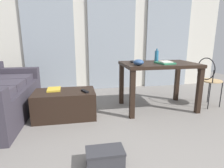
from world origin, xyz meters
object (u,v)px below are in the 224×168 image
bottle_near (157,56)px  tv_remote_primary (85,91)px  book_stack (165,63)px  magazine (54,89)px  tv_remote_on_table (132,62)px  coffee_table (65,104)px  bowl (139,62)px  craft_table (159,70)px  wire_chair (208,76)px  scissors (167,61)px  shoebox (105,157)px

bottle_near → tv_remote_primary: size_ratio=1.33×
book_stack → tv_remote_primary: book_stack is taller
magazine → tv_remote_on_table: bearing=3.7°
coffee_table → bowl: size_ratio=5.64×
coffee_table → tv_remote_on_table: size_ratio=5.45×
craft_table → bottle_near: size_ratio=5.32×
coffee_table → wire_chair: wire_chair is taller
craft_table → book_stack: bearing=-71.4°
coffee_table → bottle_near: bearing=8.3°
coffee_table → craft_table: bearing=4.1°
tv_remote_on_table → scissors: size_ratio=1.46×
tv_remote_primary → shoebox: tv_remote_primary is taller
wire_chair → tv_remote_primary: wire_chair is taller
scissors → shoebox: 2.14m
coffee_table → shoebox: bearing=-71.0°
bottle_near → wire_chair: bearing=-12.3°
craft_table → tv_remote_on_table: 0.45m
bottle_near → book_stack: size_ratio=0.69×
bottle_near → magazine: 1.72m
tv_remote_primary → magazine: same height
tv_remote_on_table → scissors: tv_remote_on_table is taller
shoebox → wire_chair: bearing=32.3°
bowl → tv_remote_primary: 0.88m
wire_chair → scissors: (-0.62, 0.30, 0.24)m
bowl → coffee_table: bearing=173.8°
bottle_near → scissors: (0.24, 0.11, -0.09)m
book_stack → scissors: size_ratio=2.89×
coffee_table → bowl: bearing=-6.2°
coffee_table → craft_table: size_ratio=0.75×
tv_remote_on_table → tv_remote_primary: bearing=-148.1°
book_stack → magazine: book_stack is taller
wire_chair → bowl: 1.33m
bowl → wire_chair: bearing=6.5°
scissors → tv_remote_primary: (-1.45, -0.42, -0.36)m
craft_table → tv_remote_primary: craft_table is taller
coffee_table → tv_remote_primary: size_ratio=5.27×
book_stack → wire_chair: bearing=3.1°
scissors → tv_remote_primary: size_ratio=0.66×
craft_table → scissors: 0.35m
craft_table → shoebox: bearing=-129.6°
bottle_near → craft_table: bearing=-90.3°
scissors → magazine: (-1.90, -0.23, -0.36)m
coffee_table → wire_chair: size_ratio=1.04×
craft_table → bottle_near: 0.24m
book_stack → craft_table: bearing=108.6°
wire_chair → tv_remote_primary: bearing=-176.7°
bowl → tv_remote_primary: bowl is taller
coffee_table → wire_chair: (2.37, 0.03, 0.33)m
bottle_near → tv_remote_primary: bottle_near is taller
book_stack → scissors: book_stack is taller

